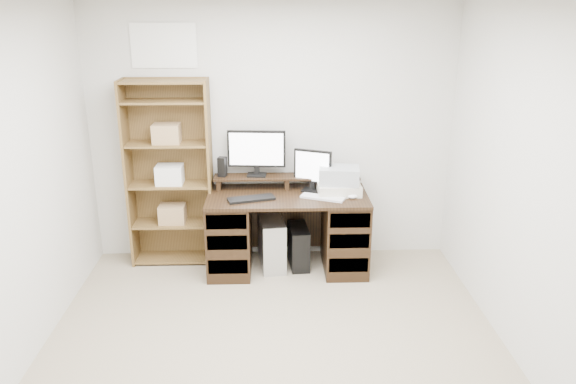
{
  "coord_description": "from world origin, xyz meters",
  "views": [
    {
      "loc": [
        -0.01,
        -3.3,
        2.49
      ],
      "look_at": [
        0.14,
        1.43,
        0.85
      ],
      "focal_mm": 35.0,
      "sensor_mm": 36.0,
      "label": 1
    }
  ],
  "objects_px": {
    "monitor_small": "(313,169)",
    "printer": "(339,188)",
    "tower_silver": "(272,242)",
    "tower_black": "(299,246)",
    "desk": "(287,230)",
    "monitor_wide": "(257,151)",
    "bookshelf": "(170,172)"
  },
  "relations": [
    {
      "from": "tower_black",
      "to": "bookshelf",
      "type": "height_order",
      "value": "bookshelf"
    },
    {
      "from": "monitor_small",
      "to": "bookshelf",
      "type": "distance_m",
      "value": 1.36
    },
    {
      "from": "monitor_small",
      "to": "bookshelf",
      "type": "xyz_separation_m",
      "value": [
        -1.36,
        0.1,
        -0.05
      ]
    },
    {
      "from": "tower_silver",
      "to": "tower_black",
      "type": "relative_size",
      "value": 1.19
    },
    {
      "from": "desk",
      "to": "monitor_small",
      "type": "distance_m",
      "value": 0.64
    },
    {
      "from": "printer",
      "to": "tower_black",
      "type": "xyz_separation_m",
      "value": [
        -0.37,
        0.02,
        -0.6
      ]
    },
    {
      "from": "printer",
      "to": "tower_silver",
      "type": "relative_size",
      "value": 0.81
    },
    {
      "from": "tower_black",
      "to": "monitor_wide",
      "type": "bearing_deg",
      "value": 148.86
    },
    {
      "from": "monitor_small",
      "to": "printer",
      "type": "distance_m",
      "value": 0.31
    },
    {
      "from": "printer",
      "to": "tower_silver",
      "type": "height_order",
      "value": "printer"
    },
    {
      "from": "tower_silver",
      "to": "bookshelf",
      "type": "distance_m",
      "value": 1.19
    },
    {
      "from": "desk",
      "to": "printer",
      "type": "height_order",
      "value": "printer"
    },
    {
      "from": "tower_silver",
      "to": "monitor_wide",
      "type": "bearing_deg",
      "value": 117.66
    },
    {
      "from": "tower_black",
      "to": "printer",
      "type": "bearing_deg",
      "value": -8.03
    },
    {
      "from": "tower_silver",
      "to": "tower_black",
      "type": "bearing_deg",
      "value": -7.93
    },
    {
      "from": "desk",
      "to": "tower_silver",
      "type": "relative_size",
      "value": 3.05
    },
    {
      "from": "monitor_wide",
      "to": "bookshelf",
      "type": "distance_m",
      "value": 0.85
    },
    {
      "from": "printer",
      "to": "tower_black",
      "type": "distance_m",
      "value": 0.71
    },
    {
      "from": "monitor_wide",
      "to": "tower_silver",
      "type": "height_order",
      "value": "monitor_wide"
    },
    {
      "from": "desk",
      "to": "monitor_small",
      "type": "relative_size",
      "value": 3.77
    },
    {
      "from": "desk",
      "to": "printer",
      "type": "relative_size",
      "value": 3.77
    },
    {
      "from": "printer",
      "to": "tower_silver",
      "type": "distance_m",
      "value": 0.84
    },
    {
      "from": "monitor_small",
      "to": "tower_black",
      "type": "relative_size",
      "value": 0.96
    },
    {
      "from": "bookshelf",
      "to": "desk",
      "type": "bearing_deg",
      "value": -10.8
    },
    {
      "from": "printer",
      "to": "monitor_small",
      "type": "bearing_deg",
      "value": 158.05
    },
    {
      "from": "desk",
      "to": "printer",
      "type": "xyz_separation_m",
      "value": [
        0.48,
        0.02,
        0.41
      ]
    },
    {
      "from": "printer",
      "to": "bookshelf",
      "type": "bearing_deg",
      "value": 171.91
    },
    {
      "from": "tower_silver",
      "to": "printer",
      "type": "bearing_deg",
      "value": -9.42
    },
    {
      "from": "monitor_wide",
      "to": "bookshelf",
      "type": "xyz_separation_m",
      "value": [
        -0.83,
        -0.02,
        -0.2
      ]
    },
    {
      "from": "monitor_wide",
      "to": "bookshelf",
      "type": "height_order",
      "value": "bookshelf"
    },
    {
      "from": "tower_black",
      "to": "bookshelf",
      "type": "relative_size",
      "value": 0.23
    },
    {
      "from": "printer",
      "to": "tower_black",
      "type": "relative_size",
      "value": 0.96
    }
  ]
}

